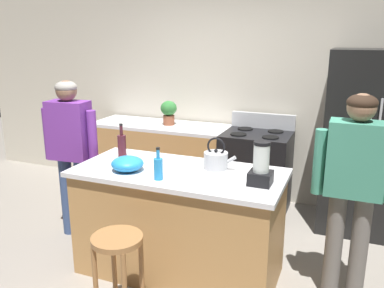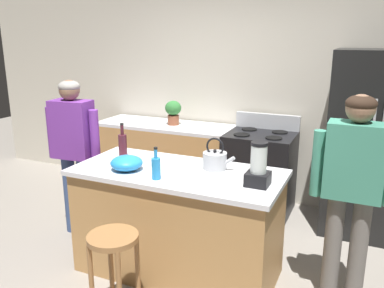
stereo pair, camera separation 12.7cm
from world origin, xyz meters
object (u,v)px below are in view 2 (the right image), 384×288
at_px(kitchen_island, 178,222).
at_px(person_by_sink_right, 352,183).
at_px(tea_kettle, 215,160).
at_px(refrigerator, 375,145).
at_px(mixing_bowl, 127,163).
at_px(blender_appliance, 258,167).
at_px(bottle_soda, 156,167).
at_px(stove_range, 259,172).
at_px(potted_plant, 173,111).
at_px(bar_stool, 114,254).
at_px(bottle_wine, 123,145).
at_px(person_by_island_left, 74,143).

distance_m(kitchen_island, person_by_sink_right, 1.44).
bearing_deg(tea_kettle, refrigerator, 47.77).
bearing_deg(refrigerator, mixing_bowl, -138.39).
xyz_separation_m(blender_appliance, mixing_bowl, (-1.08, -0.10, -0.08)).
height_order(kitchen_island, bottle_soda, bottle_soda).
bearing_deg(stove_range, potted_plant, 178.69).
bearing_deg(person_by_sink_right, bar_stool, -149.40).
height_order(stove_range, bottle_wine, bottle_wine).
height_order(person_by_sink_right, blender_appliance, person_by_sink_right).
bearing_deg(refrigerator, person_by_sink_right, -96.10).
xyz_separation_m(refrigerator, mixing_bowl, (-1.87, -1.66, 0.05)).
height_order(person_by_sink_right, potted_plant, person_by_sink_right).
bearing_deg(person_by_island_left, bottle_soda, -21.81).
bearing_deg(kitchen_island, tea_kettle, 30.94).
distance_m(person_by_sink_right, bar_stool, 1.78).
distance_m(blender_appliance, bottle_wine, 1.33).
relative_size(refrigerator, potted_plant, 6.28).
bearing_deg(potted_plant, bottle_wine, -81.92).
xyz_separation_m(person_by_sink_right, blender_appliance, (-0.64, -0.20, 0.09)).
height_order(refrigerator, bottle_wine, refrigerator).
distance_m(refrigerator, blender_appliance, 1.75).
relative_size(stove_range, tea_kettle, 4.05).
relative_size(potted_plant, mixing_bowl, 1.13).
bearing_deg(mixing_bowl, stove_range, 67.69).
xyz_separation_m(refrigerator, bar_stool, (-1.62, -2.24, -0.42)).
bearing_deg(refrigerator, kitchen_island, -134.72).
bearing_deg(bottle_wine, mixing_bowl, -51.88).
height_order(kitchen_island, refrigerator, refrigerator).
relative_size(bar_stool, tea_kettle, 2.43).
relative_size(refrigerator, bottle_wine, 5.96).
bearing_deg(tea_kettle, bar_stool, -114.55).
bearing_deg(person_by_island_left, mixing_bowl, -24.03).
bearing_deg(bottle_wine, refrigerator, 33.03).
distance_m(kitchen_island, bar_stool, 0.75).
distance_m(refrigerator, potted_plant, 2.31).
bearing_deg(stove_range, kitchen_island, -101.40).
xyz_separation_m(refrigerator, stove_range, (-1.18, 0.02, -0.46)).
xyz_separation_m(person_by_sink_right, bottle_soda, (-1.40, -0.39, 0.04)).
bearing_deg(person_by_sink_right, tea_kettle, 178.70).
bearing_deg(bottle_soda, stove_range, 78.46).
height_order(stove_range, person_by_island_left, person_by_island_left).
height_order(potted_plant, tea_kettle, potted_plant).
bearing_deg(potted_plant, stove_range, -1.31).
xyz_separation_m(person_by_sink_right, tea_kettle, (-1.07, 0.02, 0.03)).
xyz_separation_m(potted_plant, blender_appliance, (1.51, -1.61, -0.03)).
bearing_deg(bar_stool, bottle_wine, 118.67).
relative_size(bar_stool, bottle_wine, 2.12).
relative_size(blender_appliance, tea_kettle, 1.20).
xyz_separation_m(potted_plant, bottle_soda, (0.76, -1.80, -0.08)).
xyz_separation_m(person_by_sink_right, potted_plant, (-2.16, 1.41, 0.12)).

